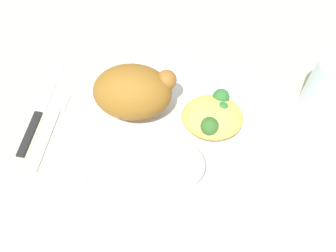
% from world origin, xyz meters
% --- Properties ---
extents(ground_plane, '(2.00, 2.00, 0.00)m').
position_xyz_m(ground_plane, '(0.00, 0.00, 0.00)').
color(ground_plane, '#C1BD97').
extents(plate, '(0.29, 0.29, 0.02)m').
position_xyz_m(plate, '(0.00, 0.00, 0.01)').
color(plate, white).
rests_on(plate, ground_plane).
extents(roasted_chicken, '(0.12, 0.09, 0.08)m').
position_xyz_m(roasted_chicken, '(-0.05, 0.04, 0.06)').
color(roasted_chicken, '#94601F').
rests_on(roasted_chicken, plate).
extents(rice_pile, '(0.11, 0.08, 0.04)m').
position_xyz_m(rice_pile, '(0.00, -0.07, 0.03)').
color(rice_pile, white).
rests_on(rice_pile, plate).
extents(mac_cheese_with_broccoli, '(0.09, 0.08, 0.04)m').
position_xyz_m(mac_cheese_with_broccoli, '(0.07, 0.01, 0.04)').
color(mac_cheese_with_broccoli, '#E7C152').
rests_on(mac_cheese_with_broccoli, plate).
extents(fork, '(0.03, 0.14, 0.01)m').
position_xyz_m(fork, '(-0.18, 0.01, 0.00)').
color(fork, '#B2B2B7').
rests_on(fork, ground_plane).
extents(knife, '(0.03, 0.19, 0.01)m').
position_xyz_m(knife, '(-0.21, 0.03, 0.00)').
color(knife, black).
rests_on(knife, ground_plane).
extents(water_glass, '(0.06, 0.06, 0.09)m').
position_xyz_m(water_glass, '(0.24, 0.07, 0.05)').
color(water_glass, silver).
rests_on(water_glass, ground_plane).
extents(napkin, '(0.10, 0.12, 0.00)m').
position_xyz_m(napkin, '(0.20, -0.08, 0.00)').
color(napkin, white).
rests_on(napkin, ground_plane).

